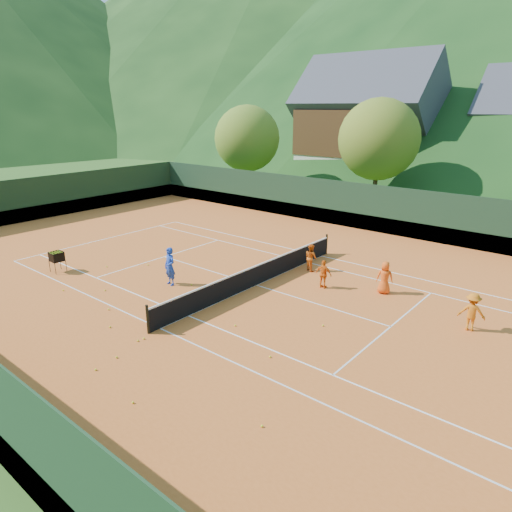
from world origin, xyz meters
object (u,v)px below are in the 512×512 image
Objects in this scene: student_d at (472,312)px; tennis_net at (256,275)px; ball_hopper at (57,257)px; student_a at (311,257)px; coach at (170,266)px; student_b at (324,274)px; student_c at (385,278)px; chalet_left at (368,127)px.

tennis_net is at bearing -4.18° from student_d.
ball_hopper is (-17.23, -6.39, 0.04)m from student_d.
student_a is at bearing -26.25° from student_d.
coach reaches higher than student_b.
student_a reaches higher than tennis_net.
student_b is 2.99m from tennis_net.
student_c is 31.35m from chalet_left.
student_a is at bearing -45.80° from student_b.
student_a is 0.11× the size of tennis_net.
student_c is at bearing -61.43° from chalet_left.
student_a is 0.94× the size of student_c.
ball_hopper is 35.17m from chalet_left.
tennis_net is at bearing 45.40° from coach.
student_d reaches higher than tennis_net.
student_a is at bearing -28.52° from student_c.
chalet_left reaches higher than student_c.
student_c is at bearing -161.59° from student_a.
student_c is 0.12× the size of tennis_net.
ball_hopper is at bearing -149.83° from coach.
student_b is 6.19m from student_d.
tennis_net is (3.02, 2.41, -0.37)m from coach.
student_b is 2.60m from student_c.
coach reaches higher than student_d.
student_d reaches higher than ball_hopper.
student_a is 2.30m from student_b.
student_b reaches higher than ball_hopper.
tennis_net is (-2.48, -1.65, -0.15)m from student_b.
student_d is (7.88, -1.63, 0.04)m from student_a.
tennis_net is 0.87× the size of chalet_left.
student_d is 0.10× the size of chalet_left.
student_b is at bearing 3.71° from student_c.
coach is 9.41m from student_c.
chalet_left reaches higher than student_a.
student_c is (4.01, -0.41, 0.04)m from student_a.
ball_hopper is at bearing -150.70° from tennis_net.
student_d is at bearing -56.69° from chalet_left.
student_c reaches higher than student_b.
student_a is 1.34× the size of ball_hopper.
student_a is (3.82, 5.63, -0.20)m from coach.
student_a is at bearing 62.64° from coach.
student_d is at bearing 139.87° from student_c.
student_c is (7.83, 5.22, -0.15)m from coach.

